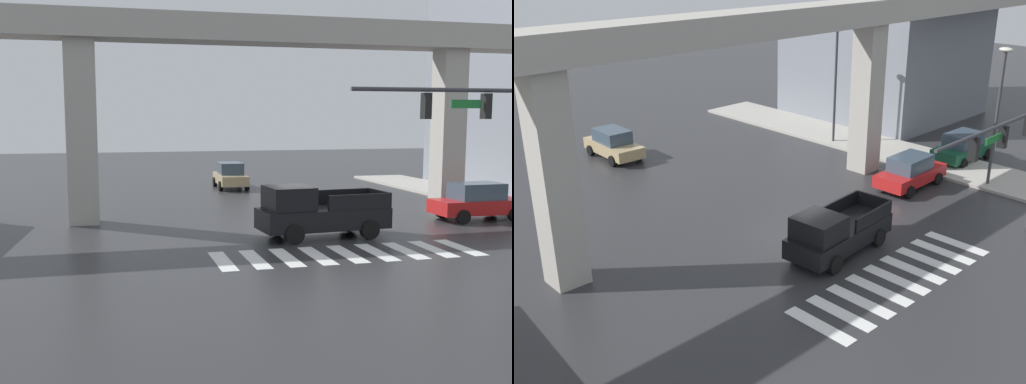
% 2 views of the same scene
% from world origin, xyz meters
% --- Properties ---
extents(ground_plane, '(120.00, 120.00, 0.00)m').
position_xyz_m(ground_plane, '(0.00, 0.00, 0.00)').
color(ground_plane, '#2D2D30').
extents(crosswalk_stripes, '(9.35, 2.80, 0.01)m').
position_xyz_m(crosswalk_stripes, '(-0.00, -4.85, 0.01)').
color(crosswalk_stripes, silver).
rests_on(crosswalk_stripes, ground).
extents(elevated_overpass, '(56.30, 2.00, 9.29)m').
position_xyz_m(elevated_overpass, '(0.00, 3.75, 7.91)').
color(elevated_overpass, '#ADA89E').
rests_on(elevated_overpass, ground).
extents(sidewalk_east, '(4.00, 36.00, 0.15)m').
position_xyz_m(sidewalk_east, '(12.87, 2.00, 0.07)').
color(sidewalk_east, '#ADA89E').
rests_on(sidewalk_east, ground).
extents(pickup_truck, '(5.23, 2.39, 2.08)m').
position_xyz_m(pickup_truck, '(-0.09, -1.86, 0.99)').
color(pickup_truck, black).
rests_on(pickup_truck, ground).
extents(sedan_red, '(4.32, 2.01, 1.72)m').
position_xyz_m(sedan_red, '(8.60, 0.37, 0.85)').
color(sedan_red, red).
rests_on(sedan_red, ground).
extents(sedan_dark_green, '(4.33, 2.03, 1.72)m').
position_xyz_m(sedan_dark_green, '(14.41, 0.62, 0.85)').
color(sedan_dark_green, '#14472D').
rests_on(sedan_dark_green, ground).
extents(sedan_tan, '(2.08, 4.36, 1.72)m').
position_xyz_m(sedan_tan, '(0.04, 15.44, 0.85)').
color(sedan_tan, tan).
rests_on(sedan_tan, ground).
extents(traffic_signal_mast, '(8.69, 0.32, 6.20)m').
position_xyz_m(traffic_signal_mast, '(5.37, -6.28, 4.55)').
color(traffic_signal_mast, '#38383D').
rests_on(traffic_signal_mast, ground).
extents(street_lamp_near_corner, '(0.44, 0.70, 7.24)m').
position_xyz_m(street_lamp_near_corner, '(11.67, -2.45, 4.56)').
color(street_lamp_near_corner, '#38383D').
rests_on(street_lamp_near_corner, ground).
extents(street_lamp_mid_block, '(0.44, 0.70, 7.24)m').
position_xyz_m(street_lamp_mid_block, '(11.67, 8.20, 4.56)').
color(street_lamp_mid_block, '#38383D').
rests_on(street_lamp_mid_block, ground).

